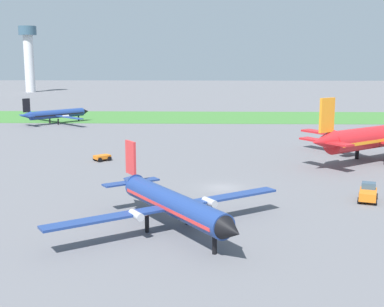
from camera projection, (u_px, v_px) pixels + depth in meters
The scene contains 8 objects.
ground_plane at pixel (222, 188), 64.26m from camera, with size 600.00×600.00×0.00m, color slate.
grass_taxiway_strip at pixel (214, 117), 139.50m from camera, with size 360.00×28.00×0.08m, color #3D7533.
airplane_taxiing_turboprop at pixel (56, 114), 125.60m from camera, with size 16.80×15.93×6.53m.
airplane_midfield_jet at pixel (376, 137), 80.02m from camera, with size 24.93×24.63×10.32m.
airplane_foreground_turboprop at pixel (171, 203), 47.99m from camera, with size 20.99×18.43×7.29m.
baggage_cart_midfield at pixel (102, 157), 80.82m from camera, with size 2.94×2.88×0.90m.
pushback_tug_by_runway at pixel (368, 193), 58.13m from camera, with size 2.98×3.99×1.95m.
control_tower at pixel (29, 53), 236.96m from camera, with size 8.00×8.00×29.76m.
Camera 1 is at (-1.89, -62.49, 15.88)m, focal length 48.67 mm.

